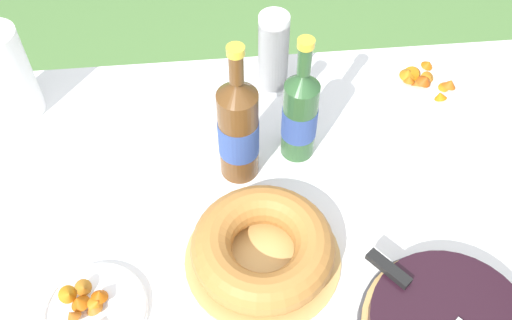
{
  "coord_description": "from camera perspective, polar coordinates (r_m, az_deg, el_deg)",
  "views": [
    {
      "loc": [
        -0.2,
        -0.58,
        1.72
      ],
      "look_at": [
        -0.13,
        0.18,
        0.79
      ],
      "focal_mm": 40.0,
      "sensor_mm": 36.0,
      "label": 1
    }
  ],
  "objects": [
    {
      "name": "tablecloth",
      "position": [
        1.17,
        7.21,
        -8.5
      ],
      "size": [
        1.59,
        1.15,
        0.1
      ],
      "color": "white",
      "rests_on": "garden_table"
    },
    {
      "name": "snack_plate_left",
      "position": [
        1.48,
        16.16,
        7.3
      ],
      "size": [
        0.23,
        0.23,
        0.06
      ],
      "color": "white",
      "rests_on": "tablecloth"
    },
    {
      "name": "cider_bottle_amber",
      "position": [
        1.16,
        -1.78,
        3.08
      ],
      "size": [
        0.09,
        0.09,
        0.34
      ],
      "color": "brown",
      "rests_on": "tablecloth"
    },
    {
      "name": "garden_table",
      "position": [
        1.22,
        6.97,
        -9.75
      ],
      "size": [
        1.58,
        1.14,
        0.73
      ],
      "color": "brown",
      "rests_on": "ground_plane"
    },
    {
      "name": "cup_stack",
      "position": [
        1.36,
        1.74,
        10.57
      ],
      "size": [
        0.07,
        0.07,
        0.21
      ],
      "color": "white",
      "rests_on": "tablecloth"
    },
    {
      "name": "bundt_cake",
      "position": [
        1.1,
        0.69,
        -8.79
      ],
      "size": [
        0.31,
        0.31,
        0.08
      ],
      "color": "tan",
      "rests_on": "tablecloth"
    },
    {
      "name": "cider_bottle_green",
      "position": [
        1.21,
        4.42,
        4.61
      ],
      "size": [
        0.08,
        0.08,
        0.31
      ],
      "color": "#2D562D",
      "rests_on": "tablecloth"
    },
    {
      "name": "paper_towel_roll",
      "position": [
        1.42,
        -23.66,
        7.88
      ],
      "size": [
        0.11,
        0.11,
        0.23
      ],
      "color": "white",
      "rests_on": "tablecloth"
    },
    {
      "name": "serving_knife",
      "position": [
        1.07,
        17.9,
        -14.1
      ],
      "size": [
        0.25,
        0.31,
        0.01
      ],
      "rotation": [
        0.0,
        0.0,
        5.39
      ],
      "color": "silver",
      "rests_on": "berry_tart"
    },
    {
      "name": "snack_plate_near",
      "position": [
        1.11,
        -15.98,
        -14.15
      ],
      "size": [
        0.19,
        0.19,
        0.06
      ],
      "color": "white",
      "rests_on": "tablecloth"
    }
  ]
}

